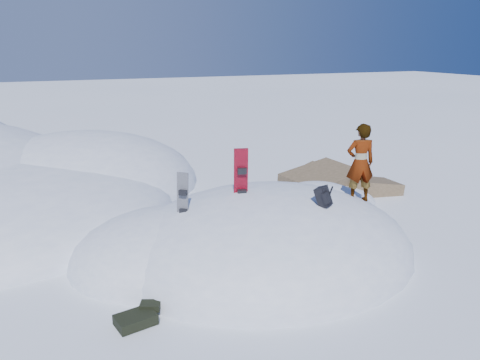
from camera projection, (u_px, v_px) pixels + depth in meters
name	position (u px, v px, depth m)	size (l,w,h in m)	color
ground	(267.00, 253.00, 10.94)	(120.00, 120.00, 0.00)	white
snow_mound	(256.00, 250.00, 11.09)	(8.00, 6.00, 3.00)	white
rock_outcrop	(330.00, 196.00, 14.99)	(4.68, 4.41, 1.68)	brown
snowboard_red	(241.00, 184.00, 10.53)	(0.34, 0.26, 1.70)	red
snowboard_dark	(183.00, 204.00, 10.03)	(0.29, 0.29, 1.40)	black
backpack	(324.00, 197.00, 9.99)	(0.45, 0.50, 0.52)	black
gear_pile	(138.00, 317.00, 8.14)	(0.90, 0.69, 0.24)	black
person	(360.00, 163.00, 11.19)	(0.69, 0.46, 1.90)	slate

